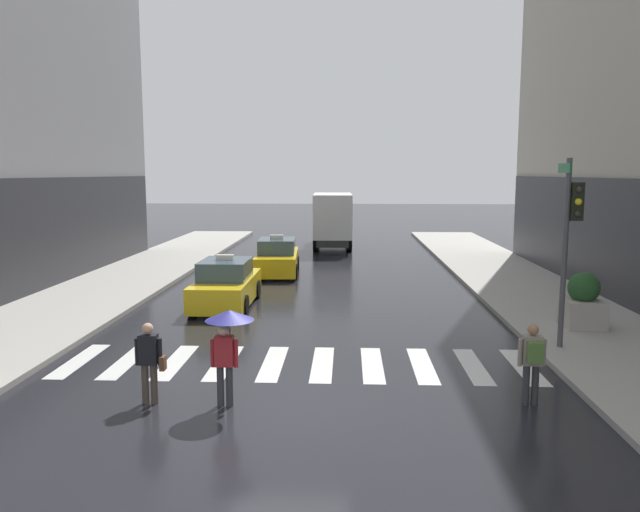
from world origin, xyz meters
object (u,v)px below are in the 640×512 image
Objects in this scene: box_truck at (333,218)px; traffic_light_pole at (570,226)px; planter_near_corner at (583,302)px; taxi_lead at (226,285)px; pedestrian_with_umbrella at (228,331)px; taxi_second at (277,258)px; pedestrian_with_handbag at (149,358)px; pedestrian_with_backpack at (532,358)px.

traffic_light_pole is at bearing -73.33° from box_truck.
box_truck is 4.74× the size of planter_near_corner.
taxi_lead is 2.84× the size of planter_near_corner.
pedestrian_with_umbrella is at bearing -153.11° from traffic_light_pole.
planter_near_corner is at bearing -44.43° from taxi_second.
taxi_lead is at bearing 91.69° from pedestrian_with_handbag.
taxi_lead reaches higher than planter_near_corner.
taxi_lead is at bearing -101.27° from box_truck.
planter_near_corner is at bearing -15.33° from taxi_lead.
box_truck is at bearing 111.61° from planter_near_corner.
box_truck reaches higher than pedestrian_with_backpack.
taxi_second reaches higher than planter_near_corner.
planter_near_corner is (10.00, -9.81, 0.15)m from taxi_second.
traffic_light_pole reaches higher than planter_near_corner.
taxi_second is 2.38× the size of pedestrian_with_umbrella.
taxi_lead is 2.34× the size of pedestrian_with_umbrella.
pedestrian_with_backpack is at bearing -118.47° from planter_near_corner.
box_truck is at bearing 76.72° from taxi_second.
pedestrian_with_umbrella reaches higher than pedestrian_with_handbag.
box_truck reaches higher than planter_near_corner.
taxi_lead is 2.75× the size of pedestrian_with_handbag.
pedestrian_with_umbrella is (1.86, -9.15, 0.79)m from taxi_lead.
traffic_light_pole is at bearing 62.63° from pedestrian_with_backpack.
pedestrian_with_backpack is (-1.92, -3.71, -2.29)m from traffic_light_pole.
traffic_light_pole is 3.00× the size of planter_near_corner.
box_truck is 4.60× the size of pedestrian_with_backpack.
pedestrian_with_handbag is (-0.73, -15.89, 0.21)m from taxi_second.
traffic_light_pole is 0.63× the size of box_truck.
taxi_second is 14.01m from planter_near_corner.
pedestrian_with_umbrella is 1.69m from pedestrian_with_handbag.
taxi_lead is 11.83m from pedestrian_with_backpack.
pedestrian_with_umbrella is at bearing -177.20° from pedestrian_with_backpack.
traffic_light_pole is 4.77m from pedestrian_with_backpack.
box_truck reaches higher than taxi_second.
pedestrian_with_handbag is at bearing -88.31° from taxi_lead.
planter_near_corner is (10.73, 6.08, -0.06)m from pedestrian_with_handbag.
box_truck is at bearing 83.28° from pedestrian_with_handbag.
pedestrian_with_umbrella is at bearing -86.92° from taxi_second.
traffic_light_pole is 11.32m from taxi_lead.
taxi_second reaches higher than pedestrian_with_handbag.
pedestrian_with_umbrella is at bearing -93.19° from box_truck.
box_truck is 4.60× the size of pedestrian_with_handbag.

